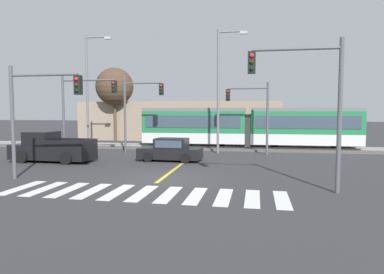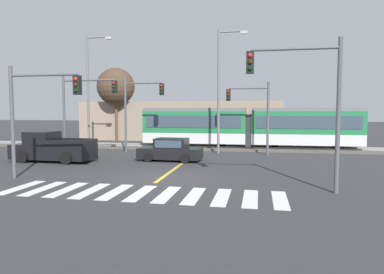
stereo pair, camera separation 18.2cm
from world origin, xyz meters
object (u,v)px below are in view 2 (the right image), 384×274
at_px(traffic_light_far_right, 253,107).
at_px(traffic_light_near_right, 307,91).
at_px(traffic_light_near_left, 36,105).
at_px(light_rail_tram, 249,126).
at_px(bare_tree_far_west, 116,87).
at_px(street_lamp_west, 90,86).
at_px(traffic_light_far_left, 138,104).
at_px(street_lamp_centre, 221,84).
at_px(sedan_crossing, 170,150).
at_px(traffic_light_mid_left, 82,102).
at_px(pickup_truck, 52,149).

bearing_deg(traffic_light_far_right, traffic_light_near_right, -79.70).
height_order(traffic_light_near_left, traffic_light_far_right, same).
distance_m(light_rail_tram, traffic_light_near_right, 16.07).
bearing_deg(bare_tree_far_west, traffic_light_near_right, -51.42).
bearing_deg(street_lamp_west, traffic_light_far_left, -18.10).
relative_size(light_rail_tram, street_lamp_centre, 1.92).
bearing_deg(street_lamp_west, light_rail_tram, 11.50).
xyz_separation_m(sedan_crossing, street_lamp_centre, (2.93, 4.68, 4.71)).
bearing_deg(traffic_light_near_right, traffic_light_far_left, 134.27).
relative_size(traffic_light_far_right, traffic_light_mid_left, 0.93).
relative_size(pickup_truck, bare_tree_far_west, 0.67).
relative_size(pickup_truck, traffic_light_mid_left, 0.92).
xyz_separation_m(pickup_truck, traffic_light_near_left, (2.84, -5.58, 2.80)).
bearing_deg(street_lamp_centre, traffic_light_mid_left, -159.94).
height_order(traffic_light_far_left, street_lamp_centre, street_lamp_centre).
distance_m(pickup_truck, traffic_light_far_right, 14.66).
bearing_deg(traffic_light_far_left, traffic_light_near_left, -96.79).
distance_m(sedan_crossing, traffic_light_far_right, 7.51).
height_order(traffic_light_mid_left, street_lamp_west, street_lamp_west).
relative_size(light_rail_tram, sedan_crossing, 4.32).
relative_size(light_rail_tram, traffic_light_far_right, 3.35).
bearing_deg(street_lamp_centre, light_rail_tram, 58.00).
bearing_deg(sedan_crossing, street_lamp_west, 147.63).
height_order(street_lamp_west, street_lamp_centre, street_lamp_west).
bearing_deg(traffic_light_far_right, bare_tree_far_west, 147.40).
bearing_deg(traffic_light_mid_left, traffic_light_far_left, 38.15).
relative_size(traffic_light_near_left, traffic_light_far_left, 0.91).
bearing_deg(pickup_truck, traffic_light_far_right, 24.63).
xyz_separation_m(light_rail_tram, pickup_truck, (-12.72, -9.72, -1.21)).
relative_size(traffic_light_near_left, traffic_light_mid_left, 0.93).
height_order(traffic_light_far_right, street_lamp_centre, street_lamp_centre).
height_order(traffic_light_near_left, street_lamp_centre, street_lamp_centre).
xyz_separation_m(light_rail_tram, street_lamp_centre, (-2.10, -3.37, 3.36)).
relative_size(traffic_light_far_left, street_lamp_centre, 0.63).
bearing_deg(street_lamp_west, street_lamp_centre, -3.23).
bearing_deg(traffic_light_far_right, sedan_crossing, -141.31).
height_order(traffic_light_near_right, bare_tree_far_west, bare_tree_far_west).
bearing_deg(sedan_crossing, traffic_light_mid_left, 171.06).
height_order(pickup_truck, bare_tree_far_west, bare_tree_far_west).
bearing_deg(traffic_light_mid_left, street_lamp_west, 109.30).
bearing_deg(traffic_light_near_right, street_lamp_west, 140.86).
distance_m(traffic_light_mid_left, street_lamp_centre, 10.56).
distance_m(traffic_light_near_left, street_lamp_centre, 14.35).
relative_size(light_rail_tram, traffic_light_far_left, 3.05).
height_order(pickup_truck, street_lamp_centre, street_lamp_centre).
xyz_separation_m(traffic_light_far_right, bare_tree_far_west, (-15.10, 9.66, 2.40)).
distance_m(pickup_truck, street_lamp_centre, 13.19).
bearing_deg(traffic_light_near_right, light_rail_tram, 99.22).
relative_size(pickup_truck, street_lamp_west, 0.56).
distance_m(traffic_light_near_right, street_lamp_centre, 13.27).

